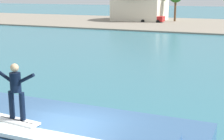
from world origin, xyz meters
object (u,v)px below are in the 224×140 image
object	(u,v)px
car_near_shore	(152,18)
house_with_chimney	(140,2)
surfboard	(13,120)
surfer	(16,88)
wave_crest	(43,138)

from	to	relation	value
car_near_shore	house_with_chimney	size ratio (longest dim) A/B	0.38
car_near_shore	house_with_chimney	bearing A→B (deg)	135.86
surfboard	car_near_shore	distance (m)	50.40
surfer	house_with_chimney	size ratio (longest dim) A/B	0.16
surfer	car_near_shore	distance (m)	50.39
surfboard	house_with_chimney	bearing A→B (deg)	104.70
house_with_chimney	surfer	bearing A→B (deg)	-75.17
wave_crest	car_near_shore	bearing A→B (deg)	102.87
wave_crest	surfboard	xyz separation A→B (m)	(-0.52, -0.69, 0.77)
surfer	car_near_shore	xyz separation A→B (m)	(-10.69, 49.22, -1.45)
car_near_shore	surfboard	bearing A→B (deg)	-77.88
wave_crest	surfboard	bearing A→B (deg)	-126.80
wave_crest	car_near_shore	size ratio (longest dim) A/B	2.44
wave_crest	surfer	bearing A→B (deg)	-122.51
wave_crest	house_with_chimney	world-z (taller)	house_with_chimney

